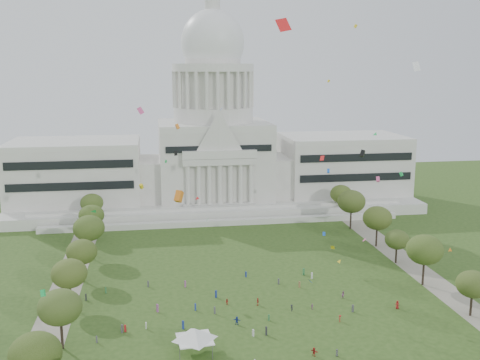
# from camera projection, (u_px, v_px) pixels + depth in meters

# --- Properties ---
(ground) EXTENTS (400.00, 400.00, 0.00)m
(ground) POSITION_uv_depth(u_px,v_px,m) (272.00, 327.00, 123.49)
(ground) COLOR #2E4A19
(ground) RESTS_ON ground
(capitol) EXTENTS (160.00, 64.50, 91.30)m
(capitol) POSITION_uv_depth(u_px,v_px,m) (214.00, 151.00, 229.07)
(capitol) COLOR silver
(capitol) RESTS_ON ground
(path_left) EXTENTS (8.00, 160.00, 0.04)m
(path_left) POSITION_uv_depth(u_px,v_px,m) (66.00, 288.00, 145.19)
(path_left) COLOR gray
(path_left) RESTS_ON ground
(path_right) EXTENTS (8.00, 160.00, 0.04)m
(path_right) POSITION_uv_depth(u_px,v_px,m) (414.00, 267.00, 159.88)
(path_right) COLOR gray
(path_right) RESTS_ON ground
(row_tree_l_0) EXTENTS (8.85, 8.85, 12.59)m
(row_tree_l_0) POSITION_uv_depth(u_px,v_px,m) (35.00, 354.00, 93.81)
(row_tree_l_0) COLOR black
(row_tree_l_0) RESTS_ON ground
(row_tree_l_1) EXTENTS (8.86, 8.86, 12.59)m
(row_tree_l_1) POSITION_uv_depth(u_px,v_px,m) (60.00, 307.00, 112.10)
(row_tree_l_1) COLOR black
(row_tree_l_1) RESTS_ON ground
(row_tree_r_1) EXTENTS (7.58, 7.58, 10.78)m
(row_tree_r_1) POSITION_uv_depth(u_px,v_px,m) (473.00, 284.00, 127.35)
(row_tree_r_1) COLOR black
(row_tree_r_1) RESTS_ON ground
(row_tree_l_2) EXTENTS (8.42, 8.42, 11.97)m
(row_tree_l_2) POSITION_uv_depth(u_px,v_px,m) (69.00, 273.00, 131.67)
(row_tree_l_2) COLOR black
(row_tree_l_2) RESTS_ON ground
(row_tree_r_2) EXTENTS (9.55, 9.55, 13.58)m
(row_tree_r_2) POSITION_uv_depth(u_px,v_px,m) (425.00, 250.00, 145.22)
(row_tree_r_2) COLOR black
(row_tree_r_2) RESTS_ON ground
(row_tree_l_3) EXTENTS (8.12, 8.12, 11.55)m
(row_tree_l_3) POSITION_uv_depth(u_px,v_px,m) (82.00, 252.00, 147.96)
(row_tree_l_3) COLOR black
(row_tree_l_3) RESTS_ON ground
(row_tree_r_3) EXTENTS (7.01, 7.01, 9.98)m
(row_tree_r_3) POSITION_uv_depth(u_px,v_px,m) (397.00, 240.00, 162.27)
(row_tree_r_3) COLOR black
(row_tree_r_3) RESTS_ON ground
(row_tree_l_4) EXTENTS (9.29, 9.29, 13.21)m
(row_tree_l_4) POSITION_uv_depth(u_px,v_px,m) (89.00, 228.00, 165.64)
(row_tree_l_4) COLOR black
(row_tree_l_4) RESTS_ON ground
(row_tree_r_4) EXTENTS (9.19, 9.19, 13.06)m
(row_tree_r_4) POSITION_uv_depth(u_px,v_px,m) (377.00, 218.00, 176.95)
(row_tree_r_4) COLOR black
(row_tree_r_4) RESTS_ON ground
(row_tree_l_5) EXTENTS (8.33, 8.33, 11.85)m
(row_tree_l_5) POSITION_uv_depth(u_px,v_px,m) (91.00, 215.00, 183.66)
(row_tree_l_5) COLOR black
(row_tree_l_5) RESTS_ON ground
(row_tree_r_5) EXTENTS (9.82, 9.82, 13.96)m
(row_tree_r_5) POSITION_uv_depth(u_px,v_px,m) (351.00, 202.00, 196.15)
(row_tree_r_5) COLOR black
(row_tree_r_5) RESTS_ON ground
(row_tree_l_6) EXTENTS (8.19, 8.19, 11.64)m
(row_tree_l_6) POSITION_uv_depth(u_px,v_px,m) (92.00, 203.00, 200.99)
(row_tree_l_6) COLOR black
(row_tree_l_6) RESTS_ON ground
(row_tree_r_6) EXTENTS (8.42, 8.42, 11.97)m
(row_tree_r_6) POSITION_uv_depth(u_px,v_px,m) (341.00, 194.00, 214.17)
(row_tree_r_6) COLOR black
(row_tree_r_6) RESTS_ON ground
(event_tent) EXTENTS (10.44, 10.44, 5.34)m
(event_tent) POSITION_uv_depth(u_px,v_px,m) (195.00, 334.00, 111.34)
(event_tent) COLOR #4C4C4C
(event_tent) RESTS_ON ground
(person_0) EXTENTS (1.17, 1.13, 2.03)m
(person_0) POSITION_uv_depth(u_px,v_px,m) (397.00, 305.00, 132.38)
(person_0) COLOR #B21E1E
(person_0) RESTS_ON ground
(person_2) EXTENTS (1.01, 0.77, 1.84)m
(person_2) POSITION_uv_depth(u_px,v_px,m) (343.00, 295.00, 138.43)
(person_2) COLOR #994C8C
(person_2) RESTS_ON ground
(person_3) EXTENTS (0.82, 1.16, 1.62)m
(person_3) POSITION_uv_depth(u_px,v_px,m) (292.00, 308.00, 131.10)
(person_3) COLOR #26262B
(person_3) RESTS_ON ground
(person_4) EXTENTS (0.72, 1.16, 1.88)m
(person_4) POSITION_uv_depth(u_px,v_px,m) (258.00, 302.00, 134.36)
(person_4) COLOR #B21E1E
(person_4) RESTS_ON ground
(person_5) EXTENTS (1.86, 1.33, 1.87)m
(person_5) POSITION_uv_depth(u_px,v_px,m) (237.00, 320.00, 124.32)
(person_5) COLOR navy
(person_5) RESTS_ON ground
(person_6) EXTENTS (0.52, 0.77, 1.52)m
(person_6) POSITION_uv_depth(u_px,v_px,m) (337.00, 353.00, 110.67)
(person_6) COLOR #4C4C51
(person_6) RESTS_ON ground
(person_8) EXTENTS (0.83, 0.77, 1.45)m
(person_8) POSITION_uv_depth(u_px,v_px,m) (227.00, 302.00, 134.86)
(person_8) COLOR #B21E1E
(person_8) RESTS_ON ground
(person_9) EXTENTS (0.91, 1.16, 1.60)m
(person_9) POSITION_uv_depth(u_px,v_px,m) (340.00, 318.00, 125.62)
(person_9) COLOR #B21E1E
(person_9) RESTS_ON ground
(person_10) EXTENTS (0.52, 0.88, 1.46)m
(person_10) POSITION_uv_depth(u_px,v_px,m) (312.00, 306.00, 132.08)
(person_10) COLOR #994C8C
(person_10) RESTS_ON ground
(person_11) EXTENTS (1.61, 1.67, 1.80)m
(person_11) POSITION_uv_depth(u_px,v_px,m) (314.00, 352.00, 110.73)
(person_11) COLOR #B21E1E
(person_11) RESTS_ON ground
(distant_crowd) EXTENTS (62.63, 34.54, 1.92)m
(distant_crowd) POSITION_uv_depth(u_px,v_px,m) (212.00, 302.00, 134.03)
(distant_crowd) COLOR #4C4C51
(distant_crowd) RESTS_ON ground
(kite_swarm) EXTENTS (98.54, 106.36, 62.44)m
(kite_swarm) POSITION_uv_depth(u_px,v_px,m) (294.00, 178.00, 122.49)
(kite_swarm) COLOR yellow
(kite_swarm) RESTS_ON ground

